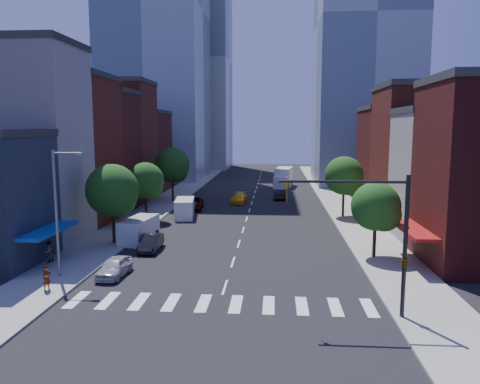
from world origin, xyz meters
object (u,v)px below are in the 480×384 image
Objects in this scene: parked_car_second at (151,243)px; parked_car_rear at (190,207)px; traffic_car_far at (278,181)px; parked_car_third at (193,204)px; box_truck at (283,178)px; pedestrian_near at (47,278)px; pedestrian_far at (48,252)px; taxi at (239,198)px; cargo_van_far at (185,208)px; parked_car_front at (114,267)px; cargo_van_near at (138,230)px; traffic_car_oncoming at (279,194)px.

parked_car_rear is (0.00, 18.92, -0.04)m from parked_car_second.
parked_car_third is at bearing 72.99° from traffic_car_far.
box_truck reaches higher than pedestrian_near.
parked_car_second is 8.37m from pedestrian_far.
taxi is 2.93× the size of pedestrian_near.
pedestrian_near is at bearing -111.73° from parked_car_second.
taxi is (5.68, 26.86, -0.00)m from parked_car_second.
parked_car_rear is (0.00, -1.95, -0.10)m from parked_car_third.
cargo_van_far is at bearing 176.76° from pedestrian_far.
cargo_van_near is (-1.29, 10.40, 0.42)m from parked_car_front.
cargo_van_near is (-2.02, -17.75, 0.35)m from parked_car_third.
traffic_car_far is 2.46× the size of pedestrian_near.
cargo_van_near is 3.31× the size of pedestrian_far.
parked_car_second reaches higher than parked_car_front.
pedestrian_far is (-4.96, -7.74, -0.13)m from cargo_van_near.
parked_car_third is 1.00× the size of cargo_van_far.
traffic_car_oncoming is (11.50, 12.08, 0.09)m from parked_car_rear.
parked_car_rear is 1.13× the size of traffic_car_far.
pedestrian_near is (-3.97, -26.23, -0.13)m from cargo_van_far.
parked_car_front is at bearing 83.00° from traffic_car_far.
taxi reaches higher than traffic_car_far.
cargo_van_far is at bearing -111.57° from taxi.
parked_car_second is 1.05× the size of traffic_car_far.
traffic_car_oncoming is 40.13m from pedestrian_far.
traffic_car_oncoming is at bearing 50.88° from parked_car_rear.
parked_car_third reaches higher than parked_car_front.
box_truck reaches higher than cargo_van_far.
box_truck is at bearing 60.42° from cargo_van_far.
parked_car_second is 11.64m from pedestrian_near.
pedestrian_far reaches higher than traffic_car_far.
pedestrian_far reaches higher than parked_car_rear.
parked_car_front is 4.89m from pedestrian_near.
parked_car_third reaches higher than taxi.
taxi is 19.80m from box_truck.
taxi is at bearing 81.76° from parked_car_front.
box_truck reaches higher than cargo_van_near.
parked_car_front is at bearing 83.09° from pedestrian_far.
parked_car_rear is 2.76× the size of pedestrian_far.
pedestrian_far is at bearing -148.36° from parked_car_second.
parked_car_second is (0.73, 7.28, 0.01)m from parked_car_front.
traffic_car_oncoming is (11.48, 15.72, -0.36)m from cargo_van_far.
parked_car_rear is 29.31m from box_truck.
box_truck is at bearing 175.08° from pedestrian_far.
parked_car_third is at bearing 39.31° from traffic_car_oncoming.
parked_car_third is 1.95m from parked_car_rear.
cargo_van_far is 32.62m from box_truck.
traffic_car_oncoming is at bearing 39.92° from taxi.
parked_car_third is 29.97m from traffic_car_far.
pedestrian_near is 7.01m from pedestrian_far.
parked_car_third is 0.62× the size of box_truck.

